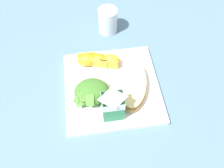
{
  "coord_description": "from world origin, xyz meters",
  "views": [
    {
      "loc": [
        0.05,
        0.38,
        0.61
      ],
      "look_at": [
        0.0,
        0.0,
        0.03
      ],
      "focal_mm": 37.85,
      "sensor_mm": 36.0,
      "label": 1
    }
  ],
  "objects_px": {
    "white_plate": "(112,87)",
    "cheesy_pizza_bread": "(133,86)",
    "green_salad_pile": "(91,92)",
    "orange_wedge_middle": "(99,60)",
    "milk_carton": "(113,104)",
    "drinking_clear_cup": "(108,21)",
    "orange_wedge_front": "(111,60)",
    "orange_wedge_rear": "(87,60)"
  },
  "relations": [
    {
      "from": "green_salad_pile",
      "to": "orange_wedge_front",
      "type": "height_order",
      "value": "green_salad_pile"
    },
    {
      "from": "milk_carton",
      "to": "orange_wedge_rear",
      "type": "bearing_deg",
      "value": -73.62
    },
    {
      "from": "white_plate",
      "to": "orange_wedge_rear",
      "type": "distance_m",
      "value": 0.12
    },
    {
      "from": "orange_wedge_front",
      "to": "green_salad_pile",
      "type": "bearing_deg",
      "value": 56.63
    },
    {
      "from": "orange_wedge_front",
      "to": "orange_wedge_rear",
      "type": "height_order",
      "value": "same"
    },
    {
      "from": "green_salad_pile",
      "to": "orange_wedge_middle",
      "type": "height_order",
      "value": "green_salad_pile"
    },
    {
      "from": "white_plate",
      "to": "orange_wedge_rear",
      "type": "xyz_separation_m",
      "value": [
        0.07,
        -0.09,
        0.03
      ]
    },
    {
      "from": "cheesy_pizza_bread",
      "to": "orange_wedge_middle",
      "type": "bearing_deg",
      "value": -51.33
    },
    {
      "from": "milk_carton",
      "to": "drinking_clear_cup",
      "type": "xyz_separation_m",
      "value": [
        -0.03,
        -0.35,
        -0.03
      ]
    },
    {
      "from": "orange_wedge_rear",
      "to": "milk_carton",
      "type": "bearing_deg",
      "value": 106.38
    },
    {
      "from": "orange_wedge_front",
      "to": "orange_wedge_middle",
      "type": "xyz_separation_m",
      "value": [
        0.04,
        -0.01,
        0.0
      ]
    },
    {
      "from": "cheesy_pizza_bread",
      "to": "white_plate",
      "type": "bearing_deg",
      "value": -18.5
    },
    {
      "from": "orange_wedge_rear",
      "to": "orange_wedge_middle",
      "type": "bearing_deg",
      "value": 173.41
    },
    {
      "from": "green_salad_pile",
      "to": "orange_wedge_middle",
      "type": "relative_size",
      "value": 1.55
    },
    {
      "from": "white_plate",
      "to": "cheesy_pizza_bread",
      "type": "height_order",
      "value": "cheesy_pizza_bread"
    },
    {
      "from": "orange_wedge_rear",
      "to": "drinking_clear_cup",
      "type": "bearing_deg",
      "value": -118.87
    },
    {
      "from": "cheesy_pizza_bread",
      "to": "orange_wedge_front",
      "type": "bearing_deg",
      "value": -62.77
    },
    {
      "from": "white_plate",
      "to": "cheesy_pizza_bread",
      "type": "bearing_deg",
      "value": 161.5
    },
    {
      "from": "green_salad_pile",
      "to": "orange_wedge_rear",
      "type": "distance_m",
      "value": 0.12
    },
    {
      "from": "green_salad_pile",
      "to": "cheesy_pizza_bread",
      "type": "bearing_deg",
      "value": -177.81
    },
    {
      "from": "green_salad_pile",
      "to": "milk_carton",
      "type": "xyz_separation_m",
      "value": [
        -0.05,
        0.07,
        0.04
      ]
    },
    {
      "from": "white_plate",
      "to": "orange_wedge_front",
      "type": "height_order",
      "value": "orange_wedge_front"
    },
    {
      "from": "green_salad_pile",
      "to": "orange_wedge_rear",
      "type": "height_order",
      "value": "green_salad_pile"
    },
    {
      "from": "white_plate",
      "to": "orange_wedge_front",
      "type": "relative_size",
      "value": 4.13
    },
    {
      "from": "milk_carton",
      "to": "orange_wedge_rear",
      "type": "relative_size",
      "value": 1.81
    },
    {
      "from": "milk_carton",
      "to": "green_salad_pile",
      "type": "bearing_deg",
      "value": -53.01
    },
    {
      "from": "milk_carton",
      "to": "drinking_clear_cup",
      "type": "height_order",
      "value": "milk_carton"
    },
    {
      "from": "orange_wedge_front",
      "to": "drinking_clear_cup",
      "type": "bearing_deg",
      "value": -94.8
    },
    {
      "from": "white_plate",
      "to": "orange_wedge_middle",
      "type": "distance_m",
      "value": 0.1
    },
    {
      "from": "drinking_clear_cup",
      "to": "orange_wedge_middle",
      "type": "bearing_deg",
      "value": 73.06
    },
    {
      "from": "orange_wedge_middle",
      "to": "green_salad_pile",
      "type": "bearing_deg",
      "value": 73.09
    },
    {
      "from": "orange_wedge_middle",
      "to": "orange_wedge_rear",
      "type": "distance_m",
      "value": 0.04
    },
    {
      "from": "orange_wedge_middle",
      "to": "orange_wedge_rear",
      "type": "height_order",
      "value": "same"
    },
    {
      "from": "white_plate",
      "to": "cheesy_pizza_bread",
      "type": "distance_m",
      "value": 0.07
    },
    {
      "from": "green_salad_pile",
      "to": "orange_wedge_front",
      "type": "relative_size",
      "value": 1.56
    },
    {
      "from": "green_salad_pile",
      "to": "orange_wedge_middle",
      "type": "distance_m",
      "value": 0.12
    },
    {
      "from": "white_plate",
      "to": "orange_wedge_middle",
      "type": "relative_size",
      "value": 4.1
    },
    {
      "from": "white_plate",
      "to": "orange_wedge_front",
      "type": "distance_m",
      "value": 0.09
    },
    {
      "from": "milk_carton",
      "to": "orange_wedge_front",
      "type": "height_order",
      "value": "milk_carton"
    },
    {
      "from": "white_plate",
      "to": "milk_carton",
      "type": "bearing_deg",
      "value": 83.23
    },
    {
      "from": "cheesy_pizza_bread",
      "to": "drinking_clear_cup",
      "type": "height_order",
      "value": "drinking_clear_cup"
    },
    {
      "from": "milk_carton",
      "to": "orange_wedge_front",
      "type": "bearing_deg",
      "value": -95.87
    }
  ]
}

